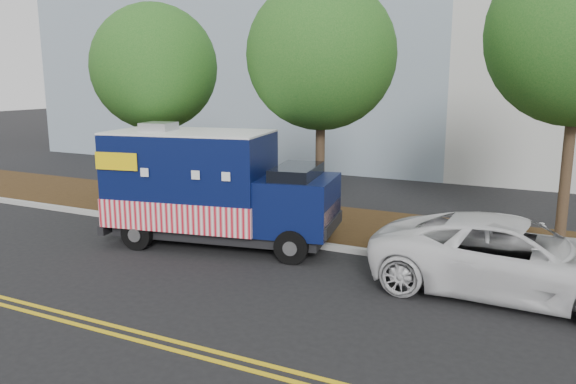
% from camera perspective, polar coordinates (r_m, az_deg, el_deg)
% --- Properties ---
extents(ground, '(120.00, 120.00, 0.00)m').
position_cam_1_polar(ground, '(13.70, -3.02, -6.72)').
color(ground, black).
rests_on(ground, ground).
extents(curb, '(120.00, 0.18, 0.15)m').
position_cam_1_polar(curb, '(14.86, -0.35, -4.94)').
color(curb, '#9E9E99').
rests_on(curb, ground).
extents(mulch_strip, '(120.00, 4.00, 0.15)m').
position_cam_1_polar(mulch_strip, '(16.69, 2.91, -3.10)').
color(mulch_strip, black).
rests_on(mulch_strip, ground).
extents(centerline_near, '(120.00, 0.10, 0.01)m').
position_cam_1_polar(centerline_near, '(10.34, -15.59, -13.39)').
color(centerline_near, gold).
rests_on(centerline_near, ground).
extents(centerline_far, '(120.00, 0.10, 0.01)m').
position_cam_1_polar(centerline_far, '(10.17, -16.55, -13.87)').
color(centerline_far, gold).
rests_on(centerline_far, ground).
extents(tree_a, '(3.85, 3.85, 6.52)m').
position_cam_1_polar(tree_a, '(18.09, -13.42, 12.19)').
color(tree_a, '#38281C').
rests_on(tree_a, ground).
extents(tree_b, '(4.04, 4.04, 6.91)m').
position_cam_1_polar(tree_b, '(15.52, 3.40, 13.69)').
color(tree_b, '#38281C').
rests_on(tree_b, ground).
extents(sign_post, '(0.06, 0.06, 2.40)m').
position_cam_1_polar(sign_post, '(17.95, -14.49, 1.26)').
color(sign_post, '#473828').
rests_on(sign_post, ground).
extents(food_truck, '(6.27, 3.24, 3.15)m').
position_cam_1_polar(food_truck, '(14.65, -7.93, 0.16)').
color(food_truck, black).
rests_on(food_truck, ground).
extents(white_car, '(5.59, 2.65, 1.54)m').
position_cam_1_polar(white_car, '(12.11, 21.92, -6.20)').
color(white_car, silver).
rests_on(white_car, ground).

